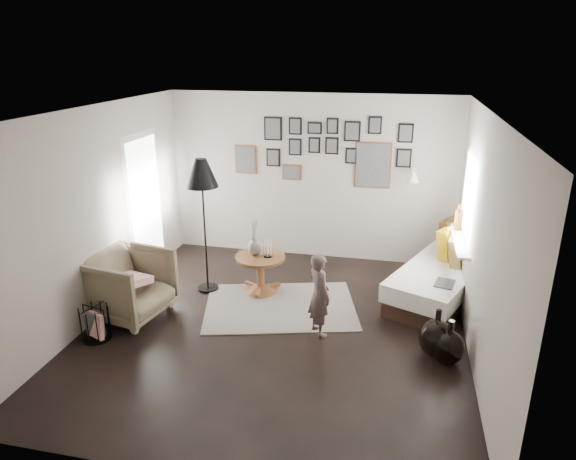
% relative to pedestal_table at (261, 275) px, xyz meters
% --- Properties ---
extents(ground, '(4.80, 4.80, 0.00)m').
position_rel_pedestal_table_xyz_m(ground, '(0.43, -0.91, -0.25)').
color(ground, black).
rests_on(ground, ground).
extents(wall_back, '(4.50, 0.00, 4.50)m').
position_rel_pedestal_table_xyz_m(wall_back, '(0.43, 1.49, 1.05)').
color(wall_back, '#ABA096').
rests_on(wall_back, ground).
extents(wall_front, '(4.50, 0.00, 4.50)m').
position_rel_pedestal_table_xyz_m(wall_front, '(0.43, -3.31, 1.05)').
color(wall_front, '#ABA096').
rests_on(wall_front, ground).
extents(wall_left, '(0.00, 4.80, 4.80)m').
position_rel_pedestal_table_xyz_m(wall_left, '(-1.82, -0.91, 1.05)').
color(wall_left, '#ABA096').
rests_on(wall_left, ground).
extents(wall_right, '(0.00, 4.80, 4.80)m').
position_rel_pedestal_table_xyz_m(wall_right, '(2.68, -0.91, 1.05)').
color(wall_right, '#ABA096').
rests_on(wall_right, ground).
extents(ceiling, '(4.80, 4.80, 0.00)m').
position_rel_pedestal_table_xyz_m(ceiling, '(0.43, -0.91, 2.35)').
color(ceiling, white).
rests_on(ceiling, wall_back).
extents(door_left, '(0.00, 2.14, 2.14)m').
position_rel_pedestal_table_xyz_m(door_left, '(-1.81, 0.29, 0.80)').
color(door_left, white).
rests_on(door_left, wall_left).
extents(window_right, '(0.15, 1.32, 1.30)m').
position_rel_pedestal_table_xyz_m(window_right, '(2.60, 0.43, 0.68)').
color(window_right, white).
rests_on(window_right, wall_right).
extents(gallery_wall, '(2.74, 0.03, 1.08)m').
position_rel_pedestal_table_xyz_m(gallery_wall, '(0.72, 1.47, 1.49)').
color(gallery_wall, brown).
rests_on(gallery_wall, wall_back).
extents(wall_sconce, '(0.18, 0.36, 0.16)m').
position_rel_pedestal_table_xyz_m(wall_sconce, '(1.98, 1.22, 1.21)').
color(wall_sconce, white).
rests_on(wall_sconce, wall_back).
extents(rug, '(2.23, 1.82, 0.01)m').
position_rel_pedestal_table_xyz_m(rug, '(0.37, -0.38, -0.24)').
color(rug, beige).
rests_on(rug, ground).
extents(pedestal_table, '(0.69, 0.69, 0.54)m').
position_rel_pedestal_table_xyz_m(pedestal_table, '(0.00, 0.00, 0.00)').
color(pedestal_table, brown).
rests_on(pedestal_table, ground).
extents(vase, '(0.20, 0.20, 0.49)m').
position_rel_pedestal_table_xyz_m(vase, '(-0.08, 0.02, 0.44)').
color(vase, black).
rests_on(vase, pedestal_table).
extents(candles, '(0.12, 0.12, 0.26)m').
position_rel_pedestal_table_xyz_m(candles, '(0.11, -0.00, 0.42)').
color(candles, black).
rests_on(candles, pedestal_table).
extents(daybed, '(1.59, 2.18, 0.99)m').
position_rel_pedestal_table_xyz_m(daybed, '(2.43, 0.47, 0.06)').
color(daybed, black).
rests_on(daybed, ground).
extents(magazine_on_daybed, '(0.29, 0.35, 0.02)m').
position_rel_pedestal_table_xyz_m(magazine_on_daybed, '(2.43, -0.18, 0.21)').
color(magazine_on_daybed, black).
rests_on(magazine_on_daybed, daybed).
extents(armchair, '(1.08, 1.06, 0.84)m').
position_rel_pedestal_table_xyz_m(armchair, '(-1.45, -0.99, 0.17)').
color(armchair, '#6D6349').
rests_on(armchair, ground).
extents(armchair_cushion, '(0.46, 0.47, 0.17)m').
position_rel_pedestal_table_xyz_m(armchair_cushion, '(-1.42, -0.94, 0.23)').
color(armchair_cushion, white).
rests_on(armchair_cushion, armchair).
extents(floor_lamp, '(0.44, 0.44, 1.87)m').
position_rel_pedestal_table_xyz_m(floor_lamp, '(-0.75, -0.08, 1.36)').
color(floor_lamp, black).
rests_on(floor_lamp, ground).
extents(magazine_basket, '(0.39, 0.39, 0.41)m').
position_rel_pedestal_table_xyz_m(magazine_basket, '(-1.57, -1.59, -0.05)').
color(magazine_basket, black).
rests_on(magazine_basket, ground).
extents(demijohn_large, '(0.38, 0.38, 0.57)m').
position_rel_pedestal_table_xyz_m(demijohn_large, '(2.30, -1.11, -0.03)').
color(demijohn_large, black).
rests_on(demijohn_large, ground).
extents(demijohn_small, '(0.33, 0.33, 0.52)m').
position_rel_pedestal_table_xyz_m(demijohn_small, '(2.43, -1.23, -0.06)').
color(demijohn_small, black).
rests_on(demijohn_small, ground).
extents(child, '(0.43, 0.45, 1.03)m').
position_rel_pedestal_table_xyz_m(child, '(0.96, -0.92, 0.26)').
color(child, brown).
rests_on(child, ground).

